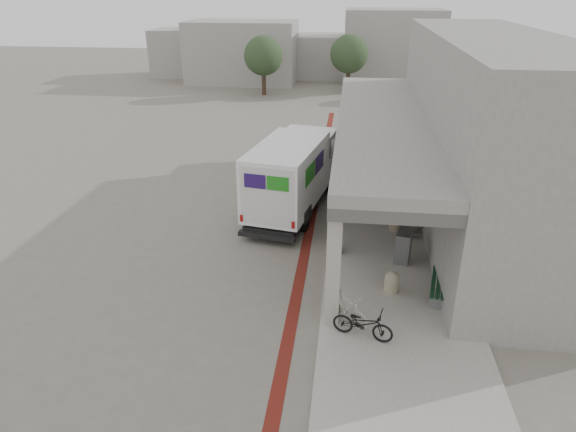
# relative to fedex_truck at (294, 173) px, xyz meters

# --- Properties ---
(ground) EXTENTS (120.00, 120.00, 0.00)m
(ground) POSITION_rel_fedex_truck_xyz_m (-0.17, -4.30, -1.61)
(ground) COLOR #6A645A
(ground) RESTS_ON ground
(bike_lane_stripe) EXTENTS (0.35, 40.00, 0.01)m
(bike_lane_stripe) POSITION_rel_fedex_truck_xyz_m (0.83, -2.30, -1.60)
(bike_lane_stripe) COLOR #5F1A13
(bike_lane_stripe) RESTS_ON ground
(sidewalk) EXTENTS (4.40, 28.00, 0.12)m
(sidewalk) POSITION_rel_fedex_truck_xyz_m (3.83, -4.30, -1.55)
(sidewalk) COLOR gray
(sidewalk) RESTS_ON ground
(transit_building) EXTENTS (7.60, 17.00, 7.00)m
(transit_building) POSITION_rel_fedex_truck_xyz_m (6.66, 0.20, 1.79)
(transit_building) COLOR gray
(transit_building) RESTS_ON ground
(distant_backdrop) EXTENTS (28.00, 10.00, 6.50)m
(distant_backdrop) POSITION_rel_fedex_truck_xyz_m (-3.02, 31.59, 1.10)
(distant_backdrop) COLOR gray
(distant_backdrop) RESTS_ON ground
(tree_left) EXTENTS (3.20, 3.20, 4.80)m
(tree_left) POSITION_rel_fedex_truck_xyz_m (-5.17, 23.70, 1.57)
(tree_left) COLOR #38281C
(tree_left) RESTS_ON ground
(tree_mid) EXTENTS (3.20, 3.20, 4.80)m
(tree_mid) POSITION_rel_fedex_truck_xyz_m (1.83, 25.70, 1.57)
(tree_mid) COLOR #38281C
(tree_mid) RESTS_ON ground
(tree_right) EXTENTS (3.20, 3.20, 4.80)m
(tree_right) POSITION_rel_fedex_truck_xyz_m (9.83, 24.70, 1.57)
(tree_right) COLOR #38281C
(tree_right) RESTS_ON ground
(fedex_truck) EXTENTS (3.35, 7.35, 3.02)m
(fedex_truck) POSITION_rel_fedex_truck_xyz_m (0.00, 0.00, 0.00)
(fedex_truck) COLOR black
(fedex_truck) RESTS_ON ground
(bench) EXTENTS (0.76, 1.95, 0.45)m
(bench) POSITION_rel_fedex_truck_xyz_m (5.03, -6.10, -1.17)
(bench) COLOR gray
(bench) RESTS_ON sidewalk
(bollard_near) EXTENTS (0.44, 0.44, 0.67)m
(bollard_near) POSITION_rel_fedex_truck_xyz_m (3.66, -6.10, -1.16)
(bollard_near) COLOR gray
(bollard_near) RESTS_ON sidewalk
(bollard_far) EXTENTS (0.46, 0.46, 0.69)m
(bollard_far) POSITION_rel_fedex_truck_xyz_m (4.07, -1.73, -1.14)
(bollard_far) COLOR tan
(bollard_far) RESTS_ON sidewalk
(utility_cabinet) EXTENTS (0.61, 0.72, 1.05)m
(utility_cabinet) POSITION_rel_fedex_truck_xyz_m (4.13, -4.20, -0.96)
(utility_cabinet) COLOR slate
(utility_cabinet) RESTS_ON sidewalk
(bicycle_black) EXTENTS (1.71, 0.98, 0.85)m
(bicycle_black) POSITION_rel_fedex_truck_xyz_m (2.77, -8.44, -1.06)
(bicycle_black) COLOR black
(bicycle_black) RESTS_ON sidewalk
(bicycle_cream) EXTENTS (1.42, 1.36, 0.92)m
(bicycle_cream) POSITION_rel_fedex_truck_xyz_m (2.33, -7.85, -1.03)
(bicycle_cream) COLOR #BCB9A5
(bicycle_cream) RESTS_ON sidewalk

